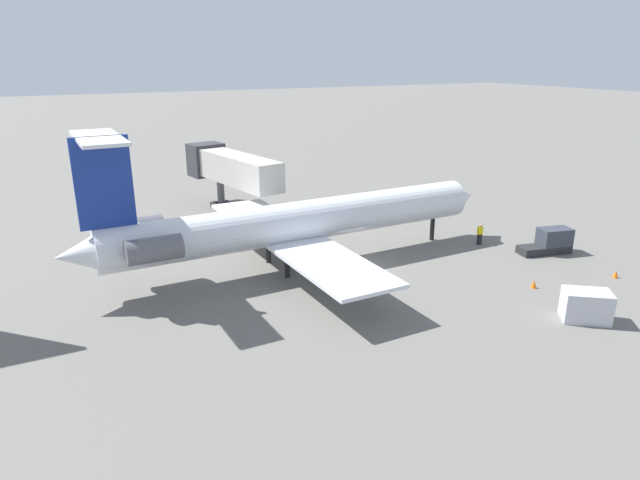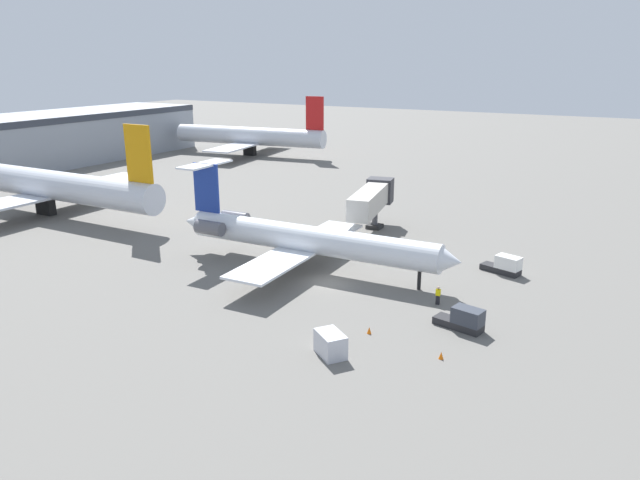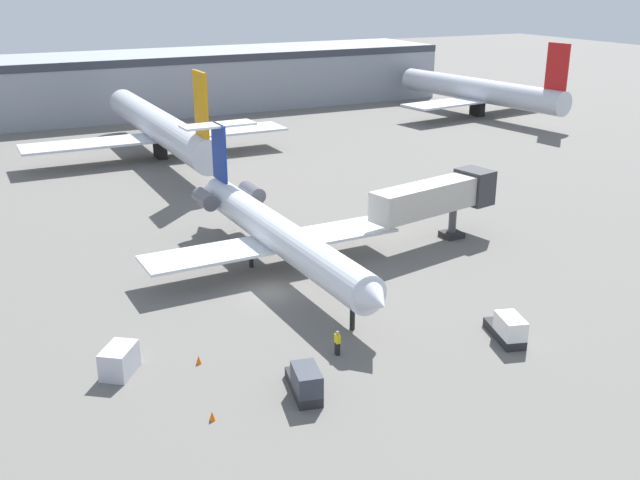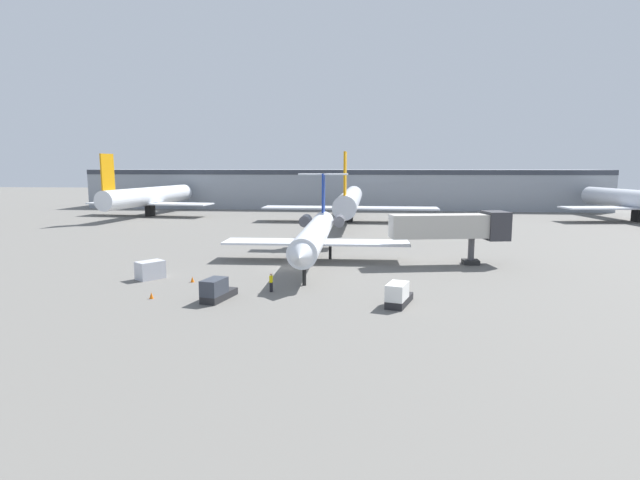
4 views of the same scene
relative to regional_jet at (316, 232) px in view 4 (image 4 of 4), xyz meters
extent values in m
cube|color=#66635E|center=(-2.17, -4.33, -3.40)|extent=(400.00, 400.00, 0.10)
cylinder|color=silver|center=(0.02, -0.88, -0.07)|extent=(3.52, 27.58, 2.82)
cone|color=silver|center=(0.39, -15.43, -0.07)|extent=(2.74, 2.27, 2.68)
cone|color=silver|center=(-0.35, 13.78, -0.07)|extent=(2.46, 2.66, 2.40)
cube|color=silver|center=(5.84, 0.27, -1.18)|extent=(10.11, 4.65, 0.24)
cube|color=silver|center=(-5.85, -0.02, -1.18)|extent=(10.11, 4.65, 0.24)
cylinder|color=#595960|center=(2.06, 9.94, 0.33)|extent=(1.58, 3.24, 1.50)
cylinder|color=#595960|center=(-2.56, 9.82, 0.33)|extent=(1.58, 3.24, 1.50)
cube|color=navy|center=(-0.30, 11.88, 4.02)|extent=(0.32, 3.21, 5.36)
cube|color=silver|center=(-0.30, 11.88, 6.60)|extent=(6.86, 2.57, 0.20)
cylinder|color=black|center=(0.32, -12.63, -2.41)|extent=(0.36, 0.36, 1.87)
cylinder|color=black|center=(1.57, 1.16, -2.41)|extent=(0.36, 0.36, 1.87)
cylinder|color=black|center=(-1.63, 1.08, -2.41)|extent=(0.36, 0.36, 1.87)
cube|color=#B7B2A8|center=(14.69, -0.95, 1.05)|extent=(12.69, 4.94, 2.60)
cube|color=#333338|center=(20.40, 0.17, 1.05)|extent=(2.97, 3.60, 3.20)
cylinder|color=#4C4C51|center=(17.74, -0.35, -1.80)|extent=(0.70, 0.70, 3.10)
cube|color=#262626|center=(17.74, -0.35, -3.10)|extent=(1.80, 1.80, 0.50)
cube|color=black|center=(-2.27, -15.32, -2.93)|extent=(0.24, 0.32, 0.85)
cube|color=yellow|center=(-2.27, -15.32, -2.20)|extent=(0.26, 0.40, 0.60)
sphere|color=tan|center=(-2.27, -15.32, -1.78)|extent=(0.24, 0.24, 0.24)
cube|color=#262628|center=(8.82, -18.28, -3.05)|extent=(2.49, 4.23, 0.60)
cube|color=white|center=(8.60, -19.04, -2.10)|extent=(2.03, 2.70, 1.30)
cube|color=#262628|center=(-6.09, -18.28, -3.05)|extent=(2.22, 4.21, 0.60)
cube|color=#333842|center=(-6.26, -19.06, -2.10)|extent=(1.88, 2.64, 1.30)
cube|color=silver|center=(-15.19, -11.43, -2.46)|extent=(2.81, 3.00, 1.77)
cone|color=orange|center=(-11.82, -18.73, -3.08)|extent=(0.36, 0.36, 0.55)
cone|color=orange|center=(-10.55, -12.44, -3.08)|extent=(0.36, 0.36, 0.55)
cube|color=#8C939E|center=(-2.17, 78.26, 1.73)|extent=(133.00, 18.46, 10.16)
cube|color=#333842|center=(-2.17, 69.23, 6.21)|extent=(133.00, 0.60, 1.20)
cylinder|color=silver|center=(-43.10, 50.12, 1.07)|extent=(7.37, 33.89, 4.04)
cube|color=orange|center=(-44.58, 35.37, 6.59)|extent=(0.70, 4.01, 7.00)
cube|color=silver|center=(-43.10, 50.12, -0.55)|extent=(28.73, 8.79, 0.30)
cube|color=black|center=(-43.10, 50.12, -2.15)|extent=(1.20, 2.80, 2.40)
cylinder|color=silver|center=(1.99, 42.74, 1.04)|extent=(4.04, 41.41, 3.98)
cube|color=orange|center=(2.02, 24.04, 6.53)|extent=(0.31, 4.00, 7.00)
cube|color=silver|center=(1.99, 42.74, -0.55)|extent=(34.79, 6.05, 0.30)
cube|color=black|center=(1.99, 42.74, -2.15)|extent=(1.20, 2.80, 2.40)
cylinder|color=silver|center=(59.48, 48.90, 1.01)|extent=(8.60, 35.84, 3.93)
cube|color=silver|center=(59.48, 48.90, -0.55)|extent=(30.47, 9.90, 0.30)
cube|color=black|center=(59.48, 48.90, -2.15)|extent=(1.20, 2.80, 2.40)
camera|label=1|loc=(-33.74, 14.91, 11.05)|focal=31.08mm
camera|label=2|loc=(-49.91, -29.78, 17.48)|focal=33.35mm
camera|label=3|loc=(-21.91, -51.75, 19.46)|focal=40.95mm
camera|label=4|loc=(6.60, -58.36, 7.65)|focal=28.41mm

